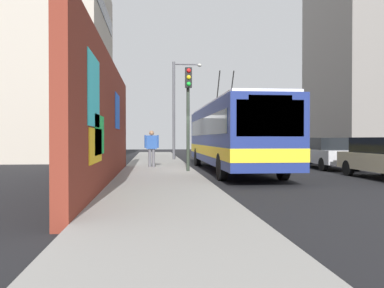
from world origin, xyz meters
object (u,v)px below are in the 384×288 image
Objects in this scene: parked_car_silver at (326,152)px; parked_car_dark_gray at (290,149)px; street_lamp at (177,103)px; city_bus at (232,134)px; pedestrian_midblock at (152,145)px; parked_car_navy at (266,148)px; traffic_light at (188,102)px.

parked_car_dark_gray is (5.40, 0.00, -0.00)m from parked_car_silver.
city_bus is at bearing -166.38° from street_lamp.
pedestrian_midblock is (1.40, 3.70, -0.54)m from city_bus.
parked_car_navy is 0.99× the size of traffic_light.
pedestrian_midblock reaches higher than parked_car_navy.
city_bus is 2.84× the size of traffic_light.
street_lamp is at bearing 46.36° from parked_car_silver.
parked_car_silver is 2.67× the size of pedestrian_midblock.
parked_car_navy is (12.52, -5.20, -0.91)m from city_bus.
parked_car_dark_gray is at bearing 180.00° from parked_car_navy.
parked_car_silver is at bearing -133.64° from street_lamp.
parked_car_dark_gray is at bearing -101.63° from street_lamp.
street_lamp reaches higher than parked_car_silver.
pedestrian_midblock is (-11.12, 8.90, 0.37)m from parked_car_navy.
parked_car_dark_gray is 11.34m from traffic_light.
parked_car_dark_gray is 0.93× the size of parked_car_navy.
parked_car_navy is at bearing -0.00° from parked_car_dark_gray.
street_lamp is (8.35, 2.02, 2.16)m from city_bus.
traffic_light is 9.85m from street_lamp.
pedestrian_midblock is at bearing 141.31° from parked_car_navy.
street_lamp is (-4.17, 7.22, 3.07)m from parked_car_navy.
city_bus is at bearing -110.73° from pedestrian_midblock.
parked_car_navy is at bearing -22.55° from city_bus.
parked_car_silver is at bearing -74.28° from city_bus.
parked_car_silver is at bearing -89.60° from pedestrian_midblock.
street_lamp is at bearing 78.37° from parked_car_dark_gray.
city_bus is 5.48m from parked_car_silver.
parked_car_silver is 0.73× the size of street_lamp.
street_lamp reaches higher than city_bus.
pedestrian_midblock is 0.40× the size of traffic_light.
parked_car_dark_gray is at bearing -37.14° from city_bus.
parked_car_navy is at bearing -38.69° from pedestrian_midblock.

